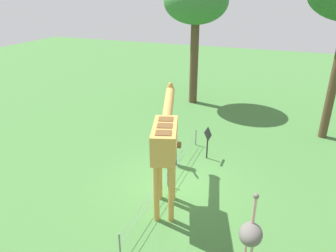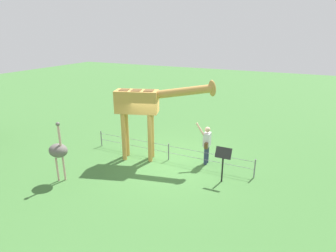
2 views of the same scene
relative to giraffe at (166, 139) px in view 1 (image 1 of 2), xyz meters
The scene contains 7 objects.
ground_plane 2.50m from the giraffe, ahead, with size 60.00×60.00×0.00m, color #427538.
giraffe is the anchor object (origin of this frame).
visitor 2.88m from the giraffe, 14.92° to the left, with size 0.57×0.58×1.75m.
ostrich 3.66m from the giraffe, 122.51° to the right, with size 0.70×0.56×2.25m.
tree_northeast 10.87m from the giraffe, 12.09° to the left, with size 3.63×3.63×7.21m.
info_sign 3.70m from the giraffe, ahead, with size 0.56×0.21×1.32m.
wire_fence 2.14m from the giraffe, 17.07° to the left, with size 7.05×0.05×0.75m.
Camera 1 is at (-8.94, -3.26, 6.57)m, focal length 33.64 mm.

